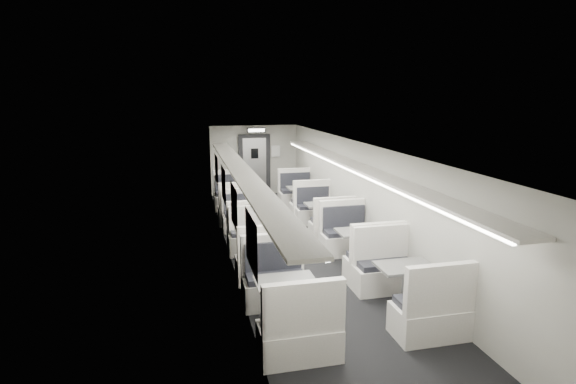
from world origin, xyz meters
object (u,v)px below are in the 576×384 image
booth_right_b (322,217)px  passenger (243,192)px  booth_left_a (235,202)px  booth_left_b (246,225)px  booth_right_c (359,248)px  booth_left_c (257,247)px  booth_left_d (286,303)px  booth_right_a (303,199)px  exit_sign (256,130)px  booth_right_d (405,287)px  vestibule_door (255,165)px

booth_right_b → passenger: bearing=134.9°
booth_left_a → passenger: size_ratio=1.52×
booth_left_b → booth_right_c: bearing=-48.9°
booth_left_a → passenger: passenger is taller
booth_left_c → booth_right_b: (2.00, 1.95, -0.01)m
booth_left_d → booth_right_a: bearing=72.9°
booth_left_d → passenger: (0.21, 6.35, 0.34)m
exit_sign → booth_right_d: bearing=-83.4°
booth_right_b → vestibule_door: size_ratio=0.99×
booth_left_d → booth_right_b: size_ratio=1.06×
booth_right_a → booth_right_c: bearing=-90.0°
booth_left_b → booth_left_d: 4.35m
booth_left_c → booth_right_d: (2.00, -2.50, 0.02)m
booth_left_d → passenger: 6.37m
booth_left_d → exit_sign: size_ratio=3.54×
booth_left_c → booth_left_d: size_ratio=0.97×
booth_right_c → booth_right_d: size_ratio=0.98×
passenger → vestibule_door: bearing=81.9°
booth_right_b → booth_right_d: size_ratio=0.93×
booth_right_a → vestibule_door: (-1.00, 2.74, 0.65)m
booth_right_a → booth_right_d: (0.00, -6.38, 0.01)m
booth_right_b → booth_right_a: bearing=90.0°
passenger → booth_right_b: bearing=-37.7°
booth_left_b → booth_right_a: size_ratio=0.92×
booth_left_c → exit_sign: bearing=80.7°
booth_right_a → exit_sign: size_ratio=3.52×
passenger → booth_left_a: bearing=148.1°
booth_left_a → booth_right_a: 2.00m
booth_left_c → booth_right_b: 2.79m
booth_left_a → booth_right_b: size_ratio=1.07×
booth_right_c → booth_right_d: 1.95m
booth_right_b → booth_right_d: (0.00, -4.46, 0.03)m
booth_left_c → booth_right_d: bearing=-51.4°
passenger → booth_left_c: bearing=-85.8°
passenger → exit_sign: size_ratio=2.36×
booth_right_a → booth_right_d: booth_right_d is taller
booth_left_d → booth_right_a: 6.79m
booth_left_a → vestibule_door: vestibule_door is taller
booth_left_a → passenger: (0.21, -0.17, 0.33)m
booth_right_b → exit_sign: bearing=103.5°
booth_left_b → booth_left_d: size_ratio=0.91×
booth_left_c → vestibule_door: bearing=81.4°
booth_left_d → booth_right_b: 4.98m
booth_right_a → booth_right_c: size_ratio=0.99×
booth_left_c → passenger: (0.21, 3.75, 0.35)m
booth_left_a → booth_right_d: 6.73m
booth_right_a → booth_left_c: bearing=-117.3°
booth_left_b → booth_right_d: size_ratio=0.89×
booth_left_b → booth_right_d: booth_right_d is taller
booth_right_b → vestibule_door: bearing=102.1°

